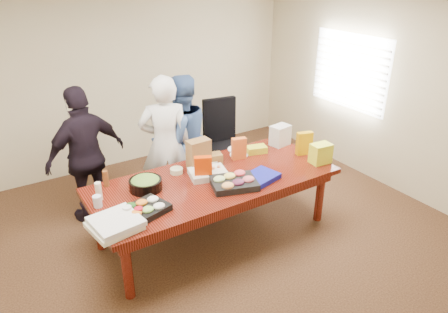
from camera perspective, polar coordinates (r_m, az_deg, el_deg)
floor at (r=5.10m, az=-1.21°, el=-10.56°), size 5.50×5.00×0.02m
wall_back at (r=6.61m, az=-12.85°, el=10.43°), size 5.50×0.04×2.70m
wall_front at (r=2.87m, az=26.05°, el=-12.21°), size 5.50×0.04×2.70m
wall_right at (r=6.24m, az=21.03°, el=8.52°), size 0.04×5.00×2.70m
window_panel at (r=6.55m, az=16.92°, el=11.19°), size 0.03×1.40×1.10m
window_blinds at (r=6.52m, az=16.68°, el=11.16°), size 0.04×1.36×1.00m
conference_table at (r=4.89m, az=-1.25°, el=-6.90°), size 2.80×1.20×0.75m
office_chair at (r=5.95m, az=0.52°, el=1.59°), size 0.69×0.69×1.17m
person_center at (r=5.25m, az=-8.06°, el=1.64°), size 0.77×0.65×1.79m
person_right at (r=5.50m, az=-5.91°, el=2.46°), size 0.88×0.71×1.71m
person_left at (r=5.22m, az=-18.46°, el=0.04°), size 1.09×0.65×1.73m
veggie_tray at (r=4.14m, az=-10.86°, el=-7.25°), size 0.51×0.44×0.07m
fruit_tray at (r=4.52m, az=1.37°, el=-3.68°), size 0.58×0.51×0.07m
sheet_cake at (r=4.73m, az=-2.23°, el=-2.34°), size 0.47×0.40×0.07m
salad_bowl at (r=4.53m, az=-10.78°, el=-3.81°), size 0.44×0.44×0.11m
chip_bag_blue at (r=4.67m, az=5.01°, el=-2.89°), size 0.46×0.39×0.06m
chip_bag_red at (r=4.61m, az=-2.91°, el=-1.65°), size 0.21×0.15×0.28m
chip_bag_yellow at (r=5.32m, az=11.02°, el=1.81°), size 0.21×0.13×0.30m
chip_bag_orange at (r=5.10m, az=2.07°, el=1.11°), size 0.19×0.12×0.28m
mayo_jar at (r=4.91m, az=-4.46°, el=-0.91°), size 0.08×0.08×0.13m
mustard_bottle at (r=4.94m, az=-4.86°, el=-0.50°), size 0.08×0.08×0.17m
dressing_bottle at (r=4.67m, az=-16.00°, el=-2.95°), size 0.07×0.07×0.19m
ranch_bottle at (r=4.43m, az=-16.92°, el=-4.62°), size 0.08×0.08×0.20m
banana_bunch at (r=5.32m, az=4.49°, el=0.98°), size 0.29×0.21×0.09m
bread_loaf at (r=4.98m, az=-2.19°, el=-0.44°), size 0.36×0.22×0.13m
kraft_bag at (r=4.87m, az=-3.51°, el=0.36°), size 0.28×0.17×0.35m
red_cup at (r=4.06m, az=-11.67°, el=-7.62°), size 0.10×0.10×0.11m
clear_cup_a at (r=4.09m, az=-13.19°, el=-7.47°), size 0.10×0.10×0.12m
clear_cup_b at (r=4.33m, az=-17.08°, el=-5.94°), size 0.09×0.09×0.12m
pizza_box_lower at (r=3.98m, az=-14.90°, el=-9.26°), size 0.48×0.48×0.05m
pizza_box_upper at (r=3.96m, az=-14.70°, el=-8.64°), size 0.47×0.47×0.05m
plate_a at (r=5.25m, az=2.09°, el=0.26°), size 0.28×0.28×0.01m
plate_b at (r=5.40m, az=1.76°, el=1.02°), size 0.26×0.26×0.01m
dip_bowl_a at (r=4.98m, az=-1.72°, el=-0.85°), size 0.18×0.18×0.06m
dip_bowl_b at (r=4.83m, az=-6.57°, el=-1.96°), size 0.18×0.18×0.06m
grocery_bag_white at (r=5.55m, az=7.77°, el=2.93°), size 0.28×0.22×0.27m
grocery_bag_yellow at (r=5.14m, az=13.20°, el=0.42°), size 0.26×0.19×0.24m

